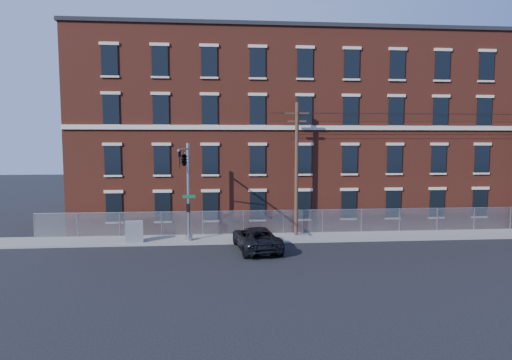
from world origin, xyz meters
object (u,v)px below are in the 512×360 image
object	(u,v)px
traffic_signal_mast	(185,169)
utility_pole_near	(297,167)
utility_cabinet	(134,232)
pickup_truck	(256,238)

from	to	relation	value
traffic_signal_mast	utility_pole_near	distance (m)	8.70
utility_cabinet	pickup_truck	bearing A→B (deg)	-26.66
traffic_signal_mast	pickup_truck	size ratio (longest dim) A/B	1.26
traffic_signal_mast	utility_pole_near	world-z (taller)	utility_pole_near
traffic_signal_mast	utility_cabinet	bearing A→B (deg)	152.07
utility_pole_near	utility_cabinet	xyz separation A→B (m)	(-11.81, -1.40, -4.46)
utility_pole_near	utility_cabinet	distance (m)	12.70
traffic_signal_mast	utility_cabinet	world-z (taller)	traffic_signal_mast
traffic_signal_mast	utility_cabinet	xyz separation A→B (m)	(-3.81, 2.02, -4.51)
pickup_truck	utility_pole_near	bearing A→B (deg)	-140.44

